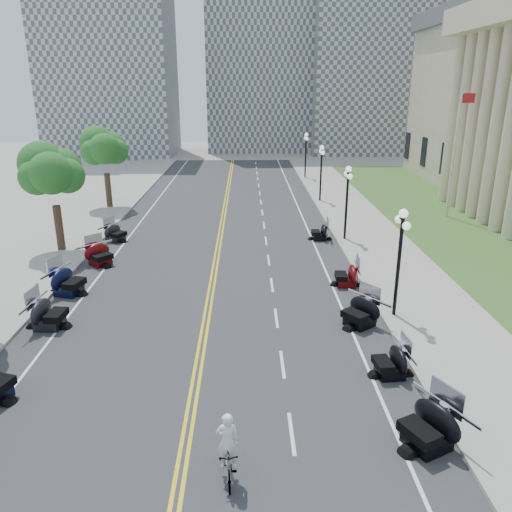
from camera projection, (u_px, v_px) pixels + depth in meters
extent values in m
plane|color=gray|center=(199.00, 365.00, 18.99)|extent=(160.00, 160.00, 0.00)
cube|color=#333335|center=(214.00, 272.00, 28.45)|extent=(16.00, 90.00, 0.01)
cube|color=yellow|center=(212.00, 272.00, 28.44)|extent=(0.12, 90.00, 0.00)
cube|color=yellow|center=(216.00, 272.00, 28.45)|extent=(0.12, 90.00, 0.00)
cube|color=white|center=(326.00, 271.00, 28.57)|extent=(0.12, 90.00, 0.00)
cube|color=white|center=(102.00, 273.00, 28.32)|extent=(0.12, 90.00, 0.00)
cube|color=white|center=(292.00, 433.00, 15.27)|extent=(0.12, 2.00, 0.00)
cube|color=white|center=(282.00, 364.00, 19.05)|extent=(0.12, 2.00, 0.00)
cube|color=white|center=(276.00, 318.00, 22.83)|extent=(0.12, 2.00, 0.00)
cube|color=white|center=(272.00, 285.00, 26.62)|extent=(0.12, 2.00, 0.00)
cube|color=white|center=(269.00, 260.00, 30.40)|extent=(0.12, 2.00, 0.00)
cube|color=white|center=(266.00, 241.00, 34.18)|extent=(0.12, 2.00, 0.00)
cube|color=white|center=(264.00, 225.00, 37.96)|extent=(0.12, 2.00, 0.00)
cube|color=white|center=(262.00, 212.00, 41.75)|extent=(0.12, 2.00, 0.00)
cube|color=white|center=(261.00, 202.00, 45.53)|extent=(0.12, 2.00, 0.00)
cube|color=white|center=(260.00, 193.00, 49.31)|extent=(0.12, 2.00, 0.00)
cube|color=white|center=(259.00, 185.00, 53.10)|extent=(0.12, 2.00, 0.00)
cube|color=white|center=(258.00, 179.00, 56.88)|extent=(0.12, 2.00, 0.00)
cube|color=white|center=(257.00, 173.00, 60.66)|extent=(0.12, 2.00, 0.00)
cube|color=white|center=(256.00, 168.00, 64.45)|extent=(0.12, 2.00, 0.00)
cube|color=white|center=(256.00, 163.00, 68.23)|extent=(0.12, 2.00, 0.00)
cube|color=#9E9991|center=(397.00, 270.00, 28.63)|extent=(5.00, 90.00, 0.15)
cube|color=#9E9991|center=(29.00, 272.00, 28.22)|extent=(5.00, 90.00, 0.15)
cube|color=#356023|center=(461.00, 231.00, 36.34)|extent=(9.00, 60.00, 0.10)
cube|color=gray|center=(110.00, 64.00, 73.07)|extent=(18.00, 14.00, 26.00)
cube|color=gray|center=(259.00, 52.00, 78.51)|extent=(16.00, 12.00, 30.00)
cube|color=gray|center=(375.00, 79.00, 77.32)|extent=(20.00, 14.00, 22.00)
imported|color=#A51414|center=(228.00, 462.00, 13.39)|extent=(0.64, 1.78, 1.05)
imported|color=white|center=(227.00, 419.00, 12.94)|extent=(0.62, 0.41, 1.70)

